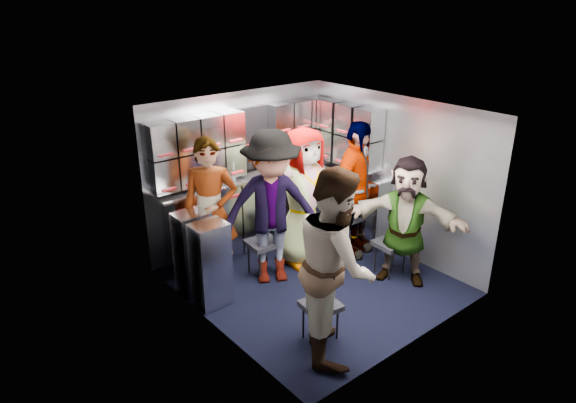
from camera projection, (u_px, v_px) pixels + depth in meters
floor at (313, 282)px, 6.25m from camera, size 3.00×3.00×0.00m
wall_back at (240, 170)px, 6.93m from camera, size 2.80×0.04×2.10m
wall_left at (209, 236)px, 5.03m from camera, size 0.04×3.00×2.10m
wall_right at (394, 176)px, 6.68m from camera, size 0.04×3.00×2.10m
ceiling at (317, 111)px, 5.46m from camera, size 2.80×3.00×0.02m
cart_bank_back at (250, 212)px, 6.99m from camera, size 2.68×0.38×0.99m
cart_bank_left at (202, 259)px, 5.77m from camera, size 0.38×0.76×0.99m
counter at (249, 176)px, 6.79m from camera, size 2.68×0.42×0.03m
locker_bank_back at (245, 140)px, 6.65m from camera, size 2.68×0.28×0.82m
locker_bank_right at (349, 134)px, 6.93m from camera, size 0.28×1.00×0.82m
right_cabinet at (351, 204)px, 7.23m from camera, size 0.28×1.20×1.00m
coffee_niche at (254, 138)px, 6.81m from camera, size 0.46×0.16×0.84m
red_latch_strip at (258, 190)px, 6.70m from camera, size 2.60×0.02×0.03m
jump_seat_near_left at (321, 307)px, 5.09m from camera, size 0.39×0.38×0.42m
jump_seat_mid_left at (263, 245)px, 6.30m from camera, size 0.41×0.39×0.44m
jump_seat_center at (294, 232)px, 6.73m from camera, size 0.40×0.38×0.40m
jump_seat_mid_right at (343, 220)px, 6.93m from camera, size 0.41×0.39×0.48m
jump_seat_near_right at (391, 245)px, 6.31m from camera, size 0.39×0.37×0.43m
attendant_standing at (211, 212)px, 5.99m from camera, size 0.77×0.73×1.78m
attendant_arc_a at (335, 264)px, 4.75m from camera, size 1.11×1.16×1.88m
attendant_arc_b at (271, 208)px, 5.97m from camera, size 1.40×1.18×1.87m
attendant_arc_c at (304, 198)px, 6.40m from camera, size 0.92×0.65×1.79m
attendant_arc_d at (355, 190)px, 6.61m from camera, size 1.14×0.72×1.81m
attendant_arc_e at (405, 220)px, 6.03m from camera, size 1.14×1.48×1.57m
bottle_left at (217, 176)px, 6.39m from camera, size 0.06×0.06×0.24m
bottle_mid at (233, 171)px, 6.53m from camera, size 0.07×0.07×0.26m
bottle_right at (280, 161)px, 7.00m from camera, size 0.06×0.06×0.22m
cup_left at (201, 186)px, 6.27m from camera, size 0.09×0.09×0.09m
cup_right at (295, 161)px, 7.16m from camera, size 0.07×0.07×0.11m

